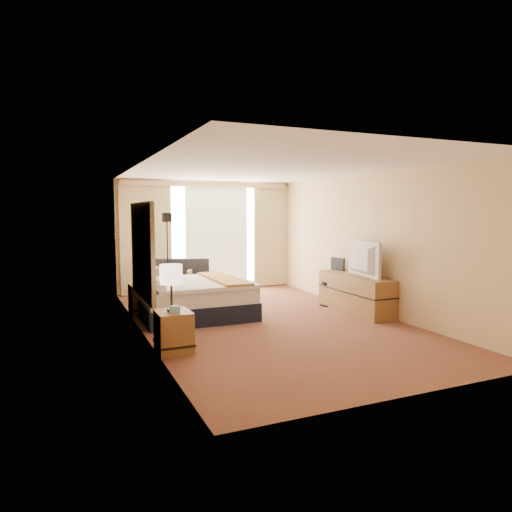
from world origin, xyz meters
name	(u,v)px	position (x,y,z in m)	size (l,w,h in m)	color
floor	(267,321)	(0.00, 0.00, 0.00)	(4.20, 7.00, 0.02)	#541A18
ceiling	(267,169)	(0.00, 0.00, 2.60)	(4.20, 7.00, 0.02)	silver
wall_back	(206,236)	(0.00, 3.50, 1.30)	(4.20, 0.02, 2.60)	#DBB985
wall_front	(414,270)	(0.00, -3.50, 1.30)	(4.20, 0.02, 2.60)	#DBB985
wall_left	(142,250)	(-2.10, 0.00, 1.30)	(0.02, 7.00, 2.60)	#DBB985
wall_right	(368,243)	(2.10, 0.00, 1.30)	(0.02, 7.00, 2.60)	#DBB985
headboard	(142,250)	(-2.06, 0.20, 1.28)	(0.06, 1.85, 1.50)	black
nightstand_left	(174,331)	(-1.87, -1.05, 0.28)	(0.45, 0.52, 0.55)	brown
nightstand_right	(142,299)	(-1.87, 1.45, 0.28)	(0.45, 0.52, 0.55)	brown
media_dresser	(355,294)	(1.83, 0.00, 0.35)	(0.50, 1.80, 0.70)	brown
window	(216,235)	(0.25, 3.47, 1.32)	(2.30, 0.02, 2.30)	white
curtains	(207,232)	(0.00, 3.39, 1.41)	(4.12, 0.19, 2.56)	#C8BC8D
bed	(194,298)	(-1.06, 0.85, 0.34)	(1.90, 1.74, 0.93)	black
loveseat	(179,287)	(-0.93, 2.49, 0.28)	(1.55, 1.18, 0.86)	maroon
floor_lamp	(167,239)	(-1.15, 2.53, 1.32)	(0.24, 0.24, 1.86)	black
desk_chair	(333,284)	(1.80, 0.71, 0.43)	(0.47, 0.47, 0.96)	black
lamp_left	(171,275)	(-1.89, -1.05, 1.04)	(0.30, 0.30, 0.63)	black
lamp_right	(143,262)	(-1.83, 1.52, 0.95)	(0.25, 0.25, 0.52)	black
tissue_box	(175,309)	(-1.88, -1.16, 0.60)	(0.11, 0.11, 0.10)	#7E9AC3
telephone	(147,282)	(-1.78, 1.41, 0.59)	(0.19, 0.15, 0.07)	black
television	(358,259)	(1.78, -0.14, 1.02)	(1.12, 0.15, 0.65)	black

